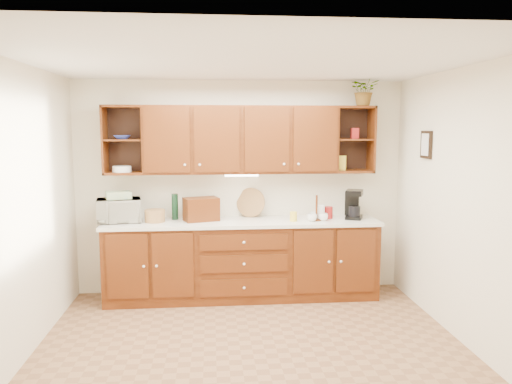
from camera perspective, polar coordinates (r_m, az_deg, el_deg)
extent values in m
plane|color=#8C6240|center=(4.83, -0.43, -17.56)|extent=(4.00, 4.00, 0.00)
plane|color=white|center=(4.41, -0.46, 14.74)|extent=(4.00, 4.00, 0.00)
plane|color=#EDE4C7|center=(6.17, -1.78, 0.53)|extent=(4.00, 0.00, 4.00)
plane|color=#EDE4C7|center=(4.72, -25.46, -2.31)|extent=(0.00, 3.50, 3.50)
plane|color=#EDE4C7|center=(5.01, 23.00, -1.64)|extent=(0.00, 3.50, 3.50)
cube|color=#3D1807|center=(6.03, -1.58, -7.85)|extent=(3.20, 0.60, 0.90)
cube|color=white|center=(5.92, -1.59, -3.48)|extent=(3.24, 0.64, 0.04)
cube|color=#3D1807|center=(5.96, -1.71, 5.99)|extent=(2.30, 0.33, 0.80)
cube|color=black|center=(6.18, -14.69, 5.80)|extent=(0.45, 0.02, 0.80)
cube|color=black|center=(6.34, 10.77, 5.95)|extent=(0.45, 0.02, 0.80)
cube|color=#3D1807|center=(6.03, -14.93, 5.76)|extent=(0.43, 0.30, 0.02)
cube|color=#3D1807|center=(6.20, 11.16, 5.90)|extent=(0.43, 0.30, 0.02)
cube|color=#3D1807|center=(6.20, 11.25, 9.46)|extent=(0.45, 0.33, 0.03)
cube|color=white|center=(5.93, -1.67, 1.92)|extent=(0.40, 0.05, 0.02)
cube|color=black|center=(5.76, 18.88, 5.15)|extent=(0.03, 0.24, 0.30)
cylinder|color=#A27743|center=(5.94, -11.48, -2.68)|extent=(0.27, 0.27, 0.14)
imported|color=beige|center=(6.02, -15.39, -2.04)|extent=(0.54, 0.41, 0.27)
cube|color=#F1E871|center=(6.00, -15.45, -0.35)|extent=(0.33, 0.28, 0.08)
cylinder|color=black|center=(6.03, -9.25, -1.67)|extent=(0.09, 0.09, 0.31)
cylinder|color=#A27743|center=(6.17, -0.62, -2.76)|extent=(0.37, 0.22, 0.36)
cube|color=#3D1807|center=(5.92, -6.29, -1.97)|extent=(0.45, 0.35, 0.27)
cylinder|color=#3D1807|center=(5.95, 6.94, -1.80)|extent=(0.02, 0.02, 0.30)
cylinder|color=#3D1807|center=(5.97, 6.92, -3.16)|extent=(0.12, 0.12, 0.02)
imported|color=white|center=(5.95, 7.69, -2.86)|extent=(0.15, 0.15, 0.09)
imported|color=white|center=(6.04, 6.66, -2.69)|extent=(0.15, 0.15, 0.09)
imported|color=white|center=(5.90, 6.42, -2.92)|extent=(0.15, 0.15, 0.09)
cylinder|color=maroon|center=(6.11, 8.25, -2.34)|extent=(0.11, 0.11, 0.14)
cylinder|color=white|center=(6.02, 7.47, -2.32)|extent=(0.09, 0.09, 0.17)
cylinder|color=yellow|center=(5.88, 4.30, -2.81)|extent=(0.08, 0.08, 0.11)
cube|color=black|center=(6.15, 11.12, -2.84)|extent=(0.27, 0.30, 0.04)
cube|color=black|center=(6.21, 10.91, -1.33)|extent=(0.18, 0.12, 0.30)
cube|color=black|center=(6.10, 11.19, -0.08)|extent=(0.27, 0.30, 0.07)
cylinder|color=black|center=(6.12, 11.19, -2.18)|extent=(0.18, 0.18, 0.13)
imported|color=#2A389A|center=(6.01, -15.04, 6.06)|extent=(0.20, 0.20, 0.05)
cylinder|color=white|center=(6.02, -15.08, 2.56)|extent=(0.22, 0.22, 0.07)
cube|color=yellow|center=(6.16, 9.79, 3.30)|extent=(0.12, 0.11, 0.18)
cube|color=maroon|center=(6.17, 11.22, 6.58)|extent=(0.09, 0.08, 0.13)
imported|color=#999999|center=(6.18, 12.31, 11.29)|extent=(0.39, 0.35, 0.37)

